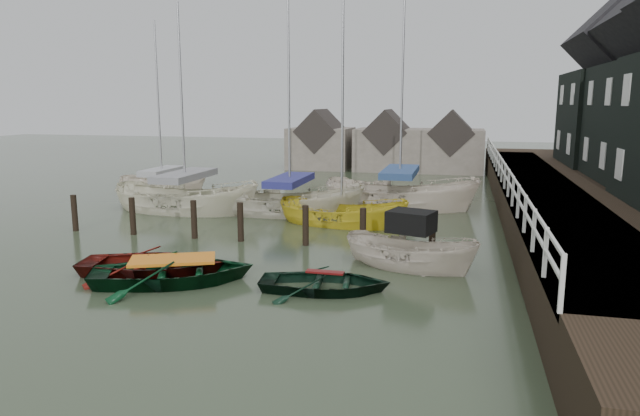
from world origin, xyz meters
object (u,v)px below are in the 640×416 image
(sailboat_a, at_px, (186,210))
(sailboat_b, at_px, (290,213))
(rowboat_green, at_px, (174,283))
(sailboat_e, at_px, (163,194))
(rowboat_dkgreen, at_px, (325,291))
(sailboat_c, at_px, (342,224))
(sailboat_d, at_px, (399,206))
(motorboat, at_px, (409,264))
(rowboat_red, at_px, (153,274))

(sailboat_a, xyz_separation_m, sailboat_b, (4.76, 0.52, 0.00))
(rowboat_green, height_order, sailboat_e, sailboat_e)
(rowboat_dkgreen, relative_size, sailboat_c, 0.34)
(sailboat_b, bearing_deg, rowboat_green, 171.62)
(sailboat_c, bearing_deg, sailboat_d, -12.20)
(motorboat, height_order, sailboat_a, sailboat_a)
(rowboat_red, relative_size, motorboat, 0.93)
(sailboat_c, bearing_deg, sailboat_e, 77.12)
(sailboat_b, height_order, sailboat_c, sailboat_b)
(rowboat_red, xyz_separation_m, motorboat, (7.11, 2.45, 0.10))
(rowboat_red, distance_m, sailboat_a, 9.68)
(rowboat_red, bearing_deg, sailboat_a, 9.84)
(rowboat_green, distance_m, sailboat_e, 15.44)
(rowboat_green, relative_size, sailboat_a, 0.42)
(rowboat_red, distance_m, sailboat_d, 13.61)
(rowboat_red, distance_m, rowboat_dkgreen, 5.16)
(rowboat_dkgreen, xyz_separation_m, sailboat_a, (-8.72, 9.24, 0.06))
(rowboat_dkgreen, height_order, sailboat_c, sailboat_c)
(rowboat_red, bearing_deg, motorboat, -82.75)
(sailboat_b, relative_size, sailboat_e, 1.09)
(rowboat_red, xyz_separation_m, sailboat_d, (5.71, 12.36, 0.06))
(sailboat_e, bearing_deg, sailboat_d, -79.86)
(sailboat_b, bearing_deg, sailboat_c, -126.51)
(motorboat, relative_size, sailboat_c, 0.45)
(sailboat_c, xyz_separation_m, sailboat_e, (-10.70, 4.72, 0.05))
(sailboat_a, bearing_deg, rowboat_green, -151.57)
(motorboat, relative_size, sailboat_d, 0.38)
(rowboat_green, distance_m, sailboat_a, 10.60)
(motorboat, bearing_deg, sailboat_a, 75.54)
(sailboat_b, distance_m, sailboat_d, 5.33)
(rowboat_green, bearing_deg, sailboat_c, -42.33)
(rowboat_green, height_order, sailboat_c, sailboat_c)
(rowboat_green, xyz_separation_m, sailboat_a, (-4.52, 9.58, 0.06))
(sailboat_a, relative_size, sailboat_e, 1.05)
(rowboat_red, distance_m, sailboat_b, 9.59)
(sailboat_a, distance_m, sailboat_b, 4.79)
(rowboat_red, xyz_separation_m, sailboat_a, (-3.56, 9.00, 0.06))
(rowboat_green, xyz_separation_m, sailboat_c, (2.89, 8.60, 0.02))
(sailboat_d, height_order, sailboat_e, sailboat_d)
(motorboat, relative_size, sailboat_a, 0.43)
(rowboat_red, height_order, motorboat, motorboat)
(sailboat_a, bearing_deg, motorboat, -118.38)
(rowboat_green, height_order, sailboat_d, sailboat_d)
(sailboat_a, bearing_deg, sailboat_c, -94.37)
(rowboat_dkgreen, bearing_deg, rowboat_red, 79.39)
(rowboat_dkgreen, height_order, sailboat_e, sailboat_e)
(sailboat_c, xyz_separation_m, sailboat_d, (1.85, 4.34, 0.04))
(sailboat_a, height_order, sailboat_e, sailboat_a)
(sailboat_e, bearing_deg, motorboat, -114.53)
(sailboat_b, bearing_deg, sailboat_d, -64.85)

